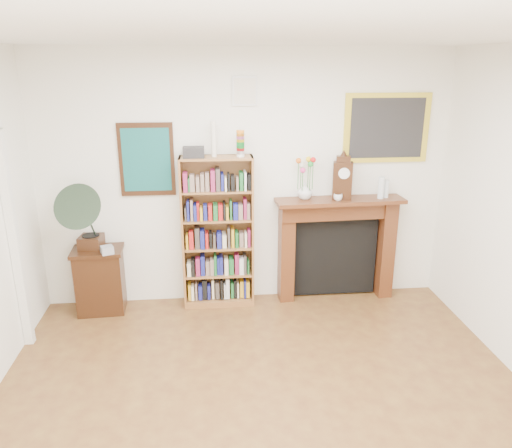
{
  "coord_description": "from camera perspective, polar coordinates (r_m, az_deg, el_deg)",
  "views": [
    {
      "loc": [
        -0.41,
        -2.85,
        2.65
      ],
      "look_at": [
        0.03,
        1.6,
        1.18
      ],
      "focal_mm": 35.0,
      "sensor_mm": 36.0,
      "label": 1
    }
  ],
  "objects": [
    {
      "name": "fireplace",
      "position": [
        5.77,
        9.18,
        -1.7
      ],
      "size": [
        1.44,
        0.4,
        1.2
      ],
      "rotation": [
        0.0,
        0.0,
        0.05
      ],
      "color": "#4B2111",
      "rests_on": "floor"
    },
    {
      "name": "bottle_right",
      "position": [
        5.71,
        14.65,
        3.93
      ],
      "size": [
        0.06,
        0.06,
        0.2
      ],
      "primitive_type": "cylinder",
      "color": "silver",
      "rests_on": "fireplace"
    },
    {
      "name": "bottle_left",
      "position": [
        5.65,
        14.11,
        4.05
      ],
      "size": [
        0.07,
        0.07,
        0.24
      ],
      "primitive_type": "cylinder",
      "color": "silver",
      "rests_on": "fireplace"
    },
    {
      "name": "mantel_clock",
      "position": [
        5.51,
        9.84,
        5.14
      ],
      "size": [
        0.22,
        0.15,
        0.48
      ],
      "rotation": [
        0.0,
        0.0,
        -0.21
      ],
      "color": "black",
      "rests_on": "fireplace"
    },
    {
      "name": "room",
      "position": [
        3.13,
        2.31,
        -5.37
      ],
      "size": [
        4.51,
        5.01,
        2.81
      ],
      "color": "#572F1A",
      "rests_on": "ground"
    },
    {
      "name": "flower_vase",
      "position": [
        5.49,
        5.61,
        3.74
      ],
      "size": [
        0.2,
        0.2,
        0.17
      ],
      "primitive_type": "imported",
      "rotation": [
        0.0,
        0.0,
        0.2
      ],
      "color": "silver",
      "rests_on": "fireplace"
    },
    {
      "name": "gramophone",
      "position": [
        5.4,
        -18.97,
        1.16
      ],
      "size": [
        0.52,
        0.62,
        0.77
      ],
      "rotation": [
        0.0,
        0.0,
        -0.09
      ],
      "color": "black",
      "rests_on": "side_cabinet"
    },
    {
      "name": "cd_stack",
      "position": [
        5.44,
        -16.65,
        -2.86
      ],
      "size": [
        0.16,
        0.16,
        0.08
      ],
      "primitive_type": "cube",
      "rotation": [
        0.0,
        0.0,
        0.39
      ],
      "color": "#B9BAC6",
      "rests_on": "side_cabinet"
    },
    {
      "name": "teal_poster",
      "position": [
        5.46,
        -12.39,
        7.19
      ],
      "size": [
        0.58,
        0.04,
        0.78
      ],
      "color": "black",
      "rests_on": "back_wall"
    },
    {
      "name": "side_cabinet",
      "position": [
        5.75,
        -17.37,
        -6.16
      ],
      "size": [
        0.55,
        0.42,
        0.73
      ],
      "primitive_type": "cube",
      "rotation": [
        0.0,
        0.0,
        0.05
      ],
      "color": "black",
      "rests_on": "floor"
    },
    {
      "name": "small_picture",
      "position": [
        5.35,
        -1.29,
        14.95
      ],
      "size": [
        0.26,
        0.04,
        0.3
      ],
      "color": "white",
      "rests_on": "back_wall"
    },
    {
      "name": "gilt_painting",
      "position": [
        5.72,
        14.71,
        10.56
      ],
      "size": [
        0.95,
        0.04,
        0.75
      ],
      "color": "gold",
      "rests_on": "back_wall"
    },
    {
      "name": "teacup",
      "position": [
        5.48,
        9.35,
        3.04
      ],
      "size": [
        0.13,
        0.13,
        0.08
      ],
      "primitive_type": "imported",
      "rotation": [
        0.0,
        0.0,
        0.34
      ],
      "color": "silver",
      "rests_on": "fireplace"
    },
    {
      "name": "bookshelf",
      "position": [
        5.46,
        -4.41,
        -0.08
      ],
      "size": [
        0.78,
        0.28,
        1.95
      ],
      "rotation": [
        0.0,
        0.0,
        -0.01
      ],
      "color": "brown",
      "rests_on": "floor"
    }
  ]
}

